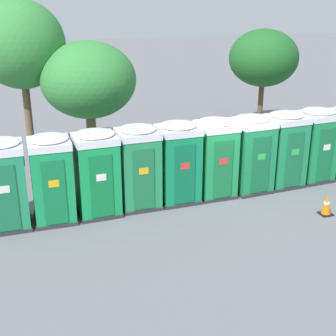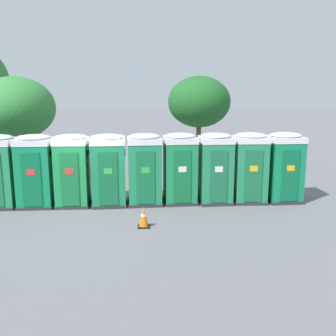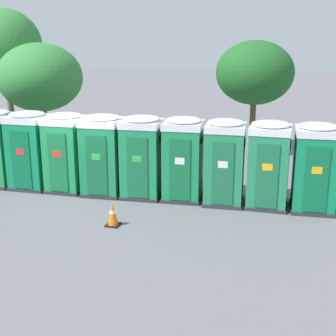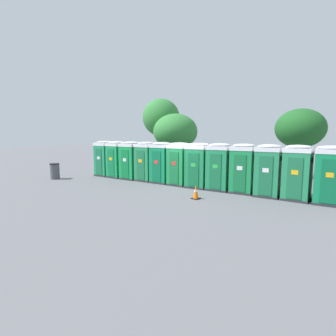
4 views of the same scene
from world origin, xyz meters
name	(u,v)px [view 4 (image 4 of 4)]	position (x,y,z in m)	size (l,w,h in m)	color
ground_plane	(188,186)	(0.00, 0.00, 0.00)	(120.00, 120.00, 0.00)	slate
portapotty_0	(105,158)	(-7.00, -0.27, 1.28)	(1.21, 1.21, 2.54)	#2D2D33
portapotty_1	(117,159)	(-5.72, -0.26, 1.28)	(1.17, 1.21, 2.54)	#2D2D33
portapotty_2	(131,160)	(-4.45, -0.20, 1.28)	(1.27, 1.25, 2.54)	#2D2D33
portapotty_3	(146,161)	(-3.18, -0.08, 1.28)	(1.24, 1.23, 2.54)	#2D2D33
portapotty_4	(162,162)	(-1.91, -0.05, 1.28)	(1.26, 1.24, 2.54)	#2D2D33
portapotty_5	(179,164)	(-0.64, -0.01, 1.28)	(1.19, 1.22, 2.54)	#2D2D33
portapotty_6	(198,165)	(0.64, 0.00, 1.28)	(1.30, 1.28, 2.54)	#2D2D33
portapotty_7	(219,167)	(1.91, 0.09, 1.28)	(1.28, 1.27, 2.54)	#2D2D33
portapotty_8	(243,168)	(3.18, 0.20, 1.28)	(1.26, 1.28, 2.54)	#2D2D33
portapotty_9	(268,170)	(4.45, 0.16, 1.28)	(1.24, 1.27, 2.54)	#2D2D33
portapotty_10	(297,172)	(5.73, 0.22, 1.28)	(1.18, 1.21, 2.54)	#2D2D33
portapotty_11	(330,175)	(7.00, 0.24, 1.28)	(1.28, 1.28, 2.54)	#2D2D33
street_tree_0	(300,129)	(4.60, 6.68, 3.39)	(3.20, 3.20, 4.71)	brown
street_tree_1	(175,132)	(-3.88, 4.23, 3.21)	(3.47, 3.47, 4.62)	brown
street_tree_2	(161,118)	(-6.08, 5.23, 4.42)	(3.18, 3.18, 6.03)	brown
trash_can	(55,171)	(-8.57, -3.29, 0.54)	(0.63, 0.63, 1.06)	#4C4C54
traffic_cone	(196,192)	(1.92, -2.39, 0.31)	(0.36, 0.36, 0.64)	black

